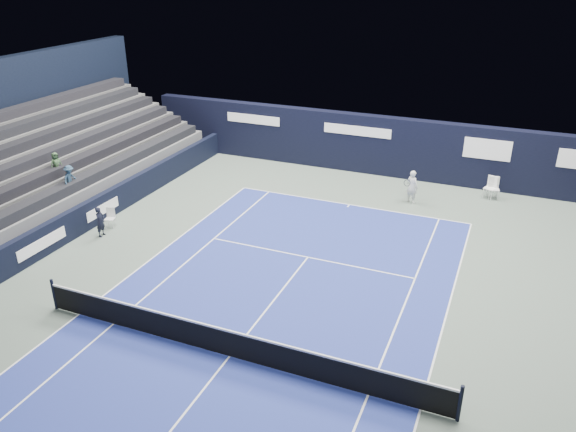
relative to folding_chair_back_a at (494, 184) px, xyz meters
name	(u,v)px	position (x,y,z in m)	size (l,w,h in m)	color
ground	(259,319)	(-6.07, -13.33, -0.71)	(48.00, 48.00, 0.00)	#526158
court_surface	(229,357)	(-6.07, -15.33, -0.71)	(10.97, 23.77, 0.01)	navy
folding_chair_back_a	(494,184)	(0.00, 0.00, 0.00)	(0.56, 0.59, 1.07)	silver
folding_chair_back_b	(491,186)	(-0.12, -0.02, -0.10)	(0.60, 0.59, 1.07)	white
line_judge_chair	(110,216)	(-14.82, -9.60, -0.23)	(0.46, 0.45, 0.85)	white
line_judge	(100,222)	(-14.60, -10.46, -0.07)	(0.47, 0.31, 1.28)	black
court_markings	(229,356)	(-6.07, -15.33, -0.70)	(11.03, 23.83, 0.00)	white
tennis_net	(229,342)	(-6.07, -15.33, -0.20)	(12.90, 0.10, 1.10)	black
back_sponsor_wall	(377,145)	(-6.07, 1.17, 0.84)	(26.00, 0.63, 3.10)	black
side_barrier_left	(99,209)	(-15.57, -9.36, -0.11)	(0.33, 22.00, 1.20)	black
spectator_stand	(44,161)	(-19.34, -8.35, 1.24)	(6.00, 18.00, 6.40)	#525355
tennis_player	(412,187)	(-3.50, -2.05, 0.08)	(0.68, 0.90, 1.58)	silver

